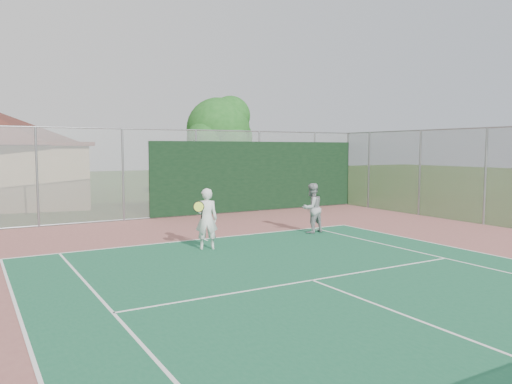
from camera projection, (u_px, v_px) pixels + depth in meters
back_fence at (199, 175)px, 20.39m from camera, size 20.08×0.11×3.53m
side_fence_right at (420, 173)px, 20.49m from camera, size 0.08×9.00×3.50m
tree at (220, 132)px, 26.20m from camera, size 3.95×3.75×5.51m
player_white_front at (206, 219)px, 13.50m from camera, size 0.88×0.68×1.67m
player_grey_back at (312, 209)px, 16.16m from camera, size 0.86×0.71×1.61m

